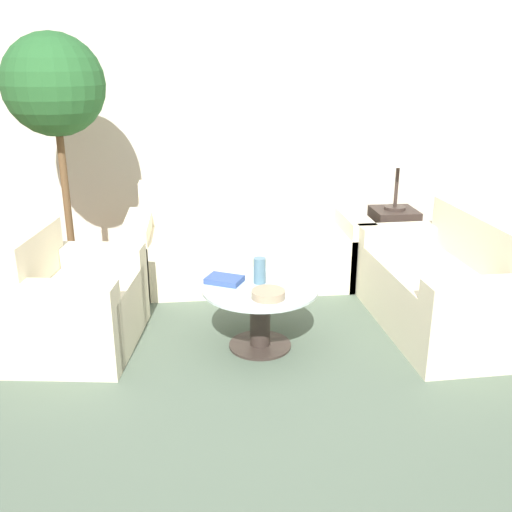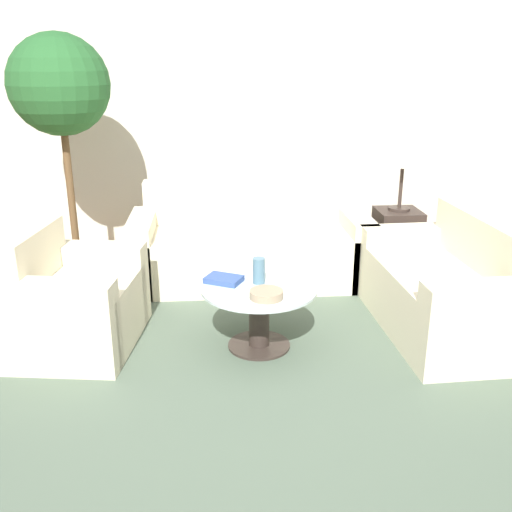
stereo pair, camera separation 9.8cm
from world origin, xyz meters
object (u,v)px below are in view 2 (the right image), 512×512
(armchair, at_px, (69,305))
(bowl, at_px, (266,294))
(potted_plant, at_px, (61,101))
(book_stack, at_px, (224,279))
(table_lamp, at_px, (404,153))
(coffee_table, at_px, (259,309))
(sofa_main, at_px, (249,247))
(vase, at_px, (259,271))
(loveseat, at_px, (449,291))

(armchair, distance_m, bowl, 1.32)
(potted_plant, height_order, book_stack, potted_plant)
(bowl, bearing_deg, table_lamp, 47.53)
(armchair, bearing_deg, bowl, -96.62)
(coffee_table, xyz_separation_m, bowl, (0.03, -0.18, 0.17))
(armchair, xyz_separation_m, potted_plant, (-0.21, 1.22, 1.21))
(sofa_main, height_order, coffee_table, sofa_main)
(bowl, xyz_separation_m, book_stack, (-0.25, 0.29, -0.01))
(vase, relative_size, bowl, 0.82)
(coffee_table, relative_size, potted_plant, 0.37)
(loveseat, distance_m, vase, 1.35)
(coffee_table, xyz_separation_m, book_stack, (-0.22, 0.11, 0.17))
(sofa_main, bearing_deg, loveseat, -39.87)
(sofa_main, relative_size, coffee_table, 2.66)
(sofa_main, bearing_deg, book_stack, -102.11)
(armchair, xyz_separation_m, bowl, (1.27, -0.33, 0.17))
(potted_plant, height_order, vase, potted_plant)
(armchair, height_order, bowl, armchair)
(vase, relative_size, book_stack, 0.61)
(loveseat, height_order, table_lamp, table_lamp)
(sofa_main, xyz_separation_m, coffee_table, (-0.03, -1.26, -0.01))
(vase, bearing_deg, potted_plant, 138.17)
(potted_plant, bearing_deg, armchair, -80.10)
(sofa_main, relative_size, vase, 11.75)
(table_lamp, distance_m, bowl, 1.97)
(loveseat, bearing_deg, coffee_table, -84.82)
(loveseat, bearing_deg, vase, -87.97)
(sofa_main, bearing_deg, potted_plant, 175.62)
(armchair, xyz_separation_m, coffee_table, (1.24, -0.15, -0.01))
(armchair, distance_m, potted_plant, 1.73)
(loveseat, xyz_separation_m, vase, (-1.33, -0.10, 0.23))
(potted_plant, bearing_deg, coffee_table, -43.51)
(sofa_main, relative_size, armchair, 1.96)
(potted_plant, xyz_separation_m, vase, (1.45, -1.30, -0.98))
(armchair, distance_m, table_lamp, 2.85)
(coffee_table, height_order, book_stack, book_stack)
(vase, bearing_deg, sofa_main, 89.00)
(sofa_main, xyz_separation_m, armchair, (-1.26, -1.11, -0.00))
(sofa_main, height_order, potted_plant, potted_plant)
(loveseat, relative_size, table_lamp, 2.34)
(sofa_main, distance_m, coffee_table, 1.26)
(armchair, bearing_deg, table_lamp, -59.48)
(armchair, distance_m, book_stack, 1.03)
(loveseat, relative_size, potted_plant, 0.71)
(coffee_table, distance_m, potted_plant, 2.34)
(vase, xyz_separation_m, book_stack, (-0.23, 0.03, -0.07))
(sofa_main, xyz_separation_m, bowl, (0.00, -1.44, 0.17))
(armchair, height_order, book_stack, armchair)
(table_lamp, relative_size, potted_plant, 0.30)
(table_lamp, bearing_deg, bowl, -132.47)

